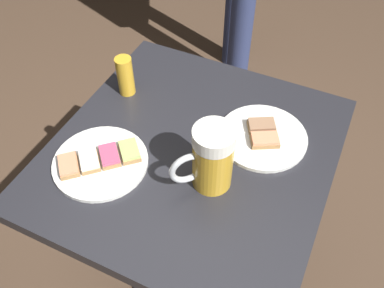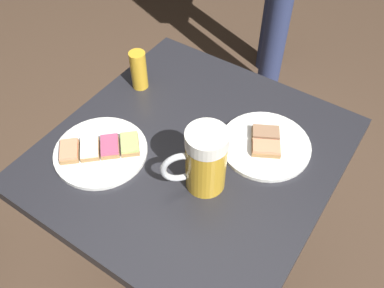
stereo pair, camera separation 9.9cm
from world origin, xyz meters
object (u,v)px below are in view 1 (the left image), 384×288
beer_mug (211,158)px  beer_glass_small (125,76)px  plate_near (100,161)px  plate_far (263,136)px

beer_mug → beer_glass_small: beer_mug is taller
beer_mug → beer_glass_small: bearing=60.8°
plate_near → beer_glass_small: 0.26m
plate_far → plate_near: bearing=126.9°
plate_near → plate_far: 0.40m
plate_near → beer_mug: 0.27m
plate_near → beer_glass_small: bearing=16.9°
beer_glass_small → beer_mug: bearing=-119.2°
plate_far → beer_mug: beer_mug is taller
plate_near → beer_glass_small: beer_glass_small is taller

